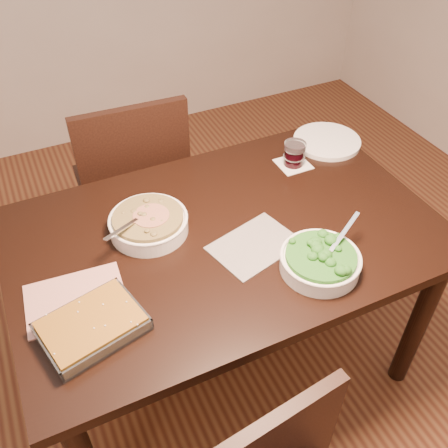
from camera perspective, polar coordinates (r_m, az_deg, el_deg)
name	(u,v)px	position (r m, az deg, el deg)	size (l,w,h in m)	color
ground	(225,359)	(2.22, 0.14, -15.19)	(4.00, 4.00, 0.00)	#451F13
table	(225,252)	(1.71, 0.17, -3.18)	(1.40, 0.90, 0.75)	black
magazine_a	(76,299)	(1.50, -16.61, -8.20)	(0.28, 0.20, 0.01)	#AA3530
magazine_b	(255,245)	(1.59, 3.51, -2.46)	(0.27, 0.19, 0.00)	#222229
coaster	(293,164)	(1.95, 7.91, 6.79)	(0.12, 0.12, 0.00)	white
stew_bowl	(149,223)	(1.64, -8.62, 0.14)	(0.26, 0.26, 0.10)	white
broccoli_bowl	(320,261)	(1.52, 10.94, -4.15)	(0.27, 0.24, 0.09)	white
baking_dish	(92,326)	(1.40, -14.85, -11.21)	(0.30, 0.25, 0.05)	silver
wine_tumbler	(294,153)	(1.92, 8.05, 8.01)	(0.08, 0.08, 0.09)	black
dinner_plate	(327,141)	(2.10, 11.67, 9.26)	(0.27, 0.27, 0.02)	white
chair_far	(133,182)	(2.23, -10.31, 4.75)	(0.47, 0.47, 0.96)	black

